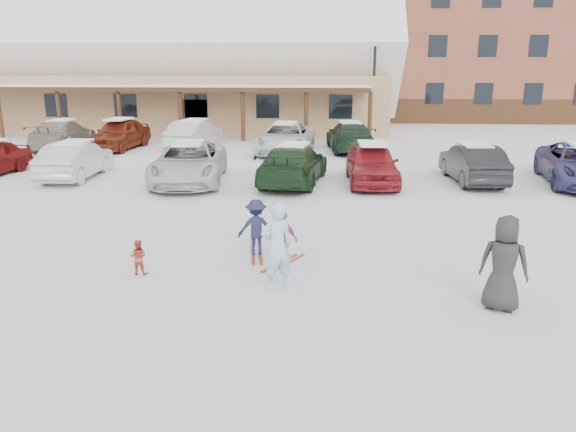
# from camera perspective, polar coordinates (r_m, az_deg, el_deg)

# --- Properties ---
(ground) EXTENTS (160.00, 160.00, 0.00)m
(ground) POSITION_cam_1_polar(r_m,az_deg,el_deg) (12.20, -1.73, -5.76)
(ground) COLOR white
(ground) RESTS_ON ground
(day_lodge) EXTENTS (29.12, 12.50, 10.38)m
(day_lodge) POSITION_cam_1_polar(r_m,az_deg,el_deg) (40.57, -10.99, 14.46)
(day_lodge) COLOR tan
(day_lodge) RESTS_ON ground
(alpine_hotel) EXTENTS (31.48, 14.01, 21.48)m
(alpine_hotel) POSITION_cam_1_polar(r_m,az_deg,el_deg) (51.22, 19.83, 19.25)
(alpine_hotel) COLOR brown
(alpine_hotel) RESTS_ON ground
(lamp_post) EXTENTS (0.50, 0.25, 5.66)m
(lamp_post) POSITION_cam_1_polar(r_m,az_deg,el_deg) (34.91, 8.72, 13.27)
(lamp_post) COLOR black
(lamp_post) RESTS_ON ground
(conifer_3) EXTENTS (3.96, 3.96, 9.18)m
(conifer_3) POSITION_cam_1_polar(r_m,az_deg,el_deg) (55.54, 9.21, 15.92)
(conifer_3) COLOR black
(conifer_3) RESTS_ON ground
(adult_skier) EXTENTS (0.79, 0.70, 1.81)m
(adult_skier) POSITION_cam_1_polar(r_m,az_deg,el_deg) (11.01, -1.15, -3.10)
(adult_skier) COLOR #A3C9E6
(adult_skier) RESTS_ON ground
(toddler_red) EXTENTS (0.38, 0.30, 0.77)m
(toddler_red) POSITION_cam_1_polar(r_m,az_deg,el_deg) (12.39, -14.98, -4.05)
(toddler_red) COLOR #B6432E
(toddler_red) RESTS_ON ground
(child_navy) EXTENTS (0.93, 0.62, 1.34)m
(child_navy) POSITION_cam_1_polar(r_m,az_deg,el_deg) (13.09, -3.24, -1.18)
(child_navy) COLOR #1A1E3B
(child_navy) RESTS_ON ground
(skis_child_navy) EXTENTS (0.40, 1.41, 0.03)m
(skis_child_navy) POSITION_cam_1_polar(r_m,az_deg,el_deg) (13.29, -3.20, -3.90)
(skis_child_navy) COLOR #9D3716
(skis_child_navy) RESTS_ON ground
(child_magenta) EXTENTS (0.77, 0.61, 1.22)m
(child_magenta) POSITION_cam_1_polar(r_m,az_deg,el_deg) (12.51, -0.48, -2.24)
(child_magenta) COLOR #BC3A7F
(child_magenta) RESTS_ON ground
(skis_child_magenta) EXTENTS (0.86, 1.32, 0.03)m
(skis_child_magenta) POSITION_cam_1_polar(r_m,az_deg,el_deg) (12.70, -0.48, -4.81)
(skis_child_magenta) COLOR #9D3716
(skis_child_magenta) RESTS_ON ground
(bystander_dark) EXTENTS (1.02, 0.86, 1.78)m
(bystander_dark) POSITION_cam_1_polar(r_m,az_deg,el_deg) (10.87, 21.09, -4.52)
(bystander_dark) COLOR #29292B
(bystander_dark) RESTS_ON ground
(parked_car_1) EXTENTS (1.61, 4.36, 1.43)m
(parked_car_1) POSITION_cam_1_polar(r_m,az_deg,el_deg) (23.42, -20.78, 5.32)
(parked_car_1) COLOR silver
(parked_car_1) RESTS_ON ground
(parked_car_2) EXTENTS (3.03, 5.64, 1.50)m
(parked_car_2) POSITION_cam_1_polar(r_m,az_deg,el_deg) (21.41, -10.01, 5.34)
(parked_car_2) COLOR silver
(parked_car_2) RESTS_ON ground
(parked_car_3) EXTENTS (2.70, 5.26, 1.46)m
(parked_car_3) POSITION_cam_1_polar(r_m,az_deg,el_deg) (20.94, 0.53, 5.29)
(parked_car_3) COLOR #17331B
(parked_car_3) RESTS_ON ground
(parked_car_4) EXTENTS (1.88, 4.47, 1.51)m
(parked_car_4) POSITION_cam_1_polar(r_m,az_deg,el_deg) (21.14, 8.51, 5.28)
(parked_car_4) COLOR maroon
(parked_car_4) RESTS_ON ground
(parked_car_5) EXTENTS (1.75, 4.41, 1.43)m
(parked_car_5) POSITION_cam_1_polar(r_m,az_deg,el_deg) (22.28, 18.26, 5.08)
(parked_car_5) COLOR black
(parked_car_5) RESTS_ON ground
(parked_car_7) EXTENTS (2.44, 5.28, 1.49)m
(parked_car_7) POSITION_cam_1_polar(r_m,az_deg,el_deg) (31.83, -21.91, 7.69)
(parked_car_7) COLOR gray
(parked_car_7) RESTS_ON ground
(parked_car_8) EXTENTS (2.31, 4.75, 1.56)m
(parked_car_8) POSITION_cam_1_polar(r_m,az_deg,el_deg) (30.79, -16.74, 7.98)
(parked_car_8) COLOR maroon
(parked_car_8) RESTS_ON ground
(parked_car_9) EXTENTS (2.24, 4.77, 1.51)m
(parked_car_9) POSITION_cam_1_polar(r_m,az_deg,el_deg) (29.89, -9.50, 8.17)
(parked_car_9) COLOR silver
(parked_car_9) RESTS_ON ground
(parked_car_10) EXTENTS (2.92, 5.59, 1.50)m
(parked_car_10) POSITION_cam_1_polar(r_m,az_deg,el_deg) (28.15, -0.25, 7.93)
(parked_car_10) COLOR white
(parked_car_10) RESTS_ON ground
(parked_car_11) EXTENTS (2.54, 5.23, 1.47)m
(parked_car_11) POSITION_cam_1_polar(r_m,az_deg,el_deg) (28.98, 6.31, 8.01)
(parked_car_11) COLOR #1A331F
(parked_car_11) RESTS_ON ground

